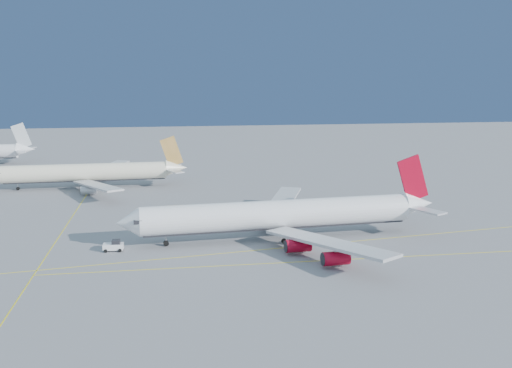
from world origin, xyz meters
The scene contains 5 objects.
ground centered at (0.00, 0.00, 0.00)m, with size 500.00×500.00×0.00m, color slate.
taxiway_lines centered at (-14.71, 6.34, 0.01)m, with size 118.86×140.00×0.02m.
airliner_virgin centered at (5.20, 0.86, 4.88)m, with size 65.64×58.81×16.19m.
airliner_etihad centered at (-40.08, 59.92, 4.46)m, with size 56.11×51.87×14.66m.
pushback_tug centered at (-28.09, -2.46, 0.96)m, with size 3.75×2.36×2.08m.
Camera 1 is at (-17.29, -107.65, 32.74)m, focal length 40.00 mm.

